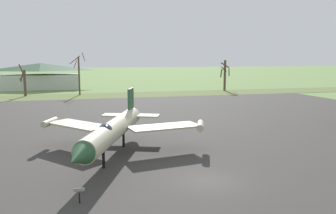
# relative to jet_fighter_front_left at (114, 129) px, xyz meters

# --- Properties ---
(ground_plane) EXTENTS (600.00, 600.00, 0.00)m
(ground_plane) POSITION_rel_jet_fighter_front_left_xyz_m (5.49, -7.36, -2.39)
(ground_plane) COLOR #607F42
(asphalt_apron) EXTENTS (83.66, 62.42, 0.05)m
(asphalt_apron) POSITION_rel_jet_fighter_front_left_xyz_m (5.49, 11.37, -2.37)
(asphalt_apron) COLOR #383533
(asphalt_apron) RESTS_ON ground
(grass_verge_strip) EXTENTS (143.66, 12.00, 0.06)m
(grass_verge_strip) POSITION_rel_jet_fighter_front_left_xyz_m (5.49, 48.57, -2.36)
(grass_verge_strip) COLOR #576436
(grass_verge_strip) RESTS_ON ground
(jet_fighter_front_left) EXTENTS (14.85, 16.57, 5.25)m
(jet_fighter_front_left) POSITION_rel_jet_fighter_front_left_xyz_m (0.00, 0.00, 0.00)
(jet_fighter_front_left) COLOR #B7B293
(jet_fighter_front_left) RESTS_ON ground
(info_placard_front_left) EXTENTS (0.61, 0.34, 1.01)m
(info_placard_front_left) POSITION_rel_jet_fighter_front_left_xyz_m (-2.89, -8.88, -1.73)
(info_placard_front_left) COLOR black
(info_placard_front_left) RESTS_ON ground
(bare_tree_far_left) EXTENTS (1.45, 2.27, 7.04)m
(bare_tree_far_left) POSITION_rel_jet_fighter_front_left_xyz_m (-14.30, 51.77, 0.93)
(bare_tree_far_left) COLOR brown
(bare_tree_far_left) RESTS_ON ground
(bare_tree_left_of_center) EXTENTS (3.53, 3.52, 9.55)m
(bare_tree_left_of_center) POSITION_rel_jet_fighter_front_left_xyz_m (-2.66, 51.58, 2.42)
(bare_tree_left_of_center) COLOR brown
(bare_tree_left_of_center) RESTS_ON ground
(bare_tree_center) EXTENTS (3.03, 2.98, 7.84)m
(bare_tree_center) POSITION_rel_jet_fighter_front_left_xyz_m (33.51, 52.66, 1.84)
(bare_tree_center) COLOR brown
(bare_tree_center) RESTS_ON ground
(visitor_building) EXTENTS (21.38, 10.20, 7.04)m
(visitor_building) POSITION_rel_jet_fighter_front_left_xyz_m (-12.60, 70.20, 1.05)
(visitor_building) COLOR beige
(visitor_building) RESTS_ON ground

